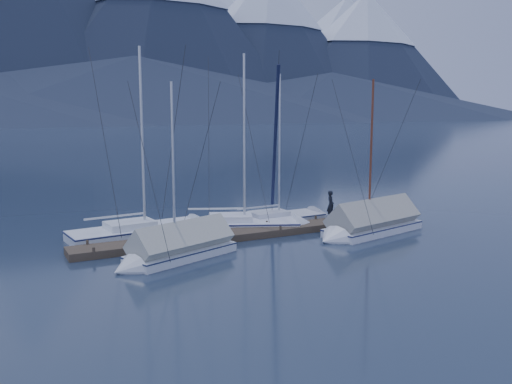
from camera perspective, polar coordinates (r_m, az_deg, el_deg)
ground at (r=25.26m, az=2.10°, el=-5.55°), size 1000.00×1000.00×0.00m
dock at (r=26.94m, az=0.00°, el=-4.40°), size 18.00×1.50×0.54m
mooring_posts at (r=26.67m, az=-0.96°, el=-4.01°), size 15.12×1.52×0.35m
sailboat_open_left at (r=27.72m, az=-10.57°, el=-4.03°), size 7.82×3.27×10.10m
sailboat_open_mid at (r=28.38m, az=-0.16°, el=-3.59°), size 7.68×4.89×9.87m
sailboat_open_right at (r=30.25m, az=3.17°, el=-2.87°), size 6.82×2.89×8.89m
sailboat_covered_near at (r=27.79m, az=11.60°, el=-3.51°), size 6.82×3.36×8.51m
sailboat_covered_far at (r=22.86m, az=-8.74°, el=-6.16°), size 5.97×3.58×8.05m
person at (r=29.40m, az=7.86°, el=-1.36°), size 0.52×0.65×1.56m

